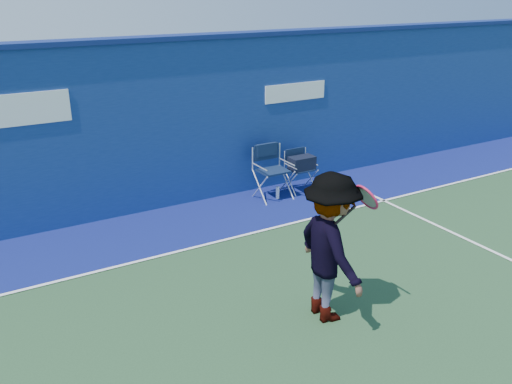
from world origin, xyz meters
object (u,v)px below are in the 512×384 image
tennis_player (330,248)px  directors_chair_left (273,181)px  directors_chair_right (301,174)px  water_bottle (278,193)px

tennis_player → directors_chair_left: bearing=68.0°
directors_chair_right → water_bottle: (-0.62, -0.13, -0.23)m
water_bottle → tennis_player: tennis_player is taller
directors_chair_left → tennis_player: size_ratio=0.55×
directors_chair_left → directors_chair_right: bearing=2.5°
water_bottle → tennis_player: (-1.58, -3.68, 0.82)m
directors_chair_left → directors_chair_right: size_ratio=1.23×
directors_chair_left → directors_chair_right: (0.68, 0.03, 0.01)m
directors_chair_right → tennis_player: (-2.20, -3.81, 0.59)m
directors_chair_left → water_bottle: (0.06, -0.10, -0.22)m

